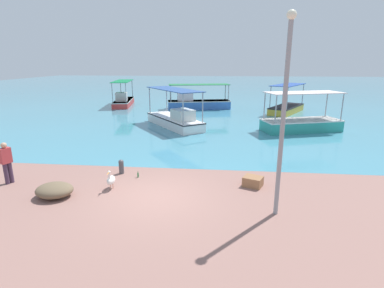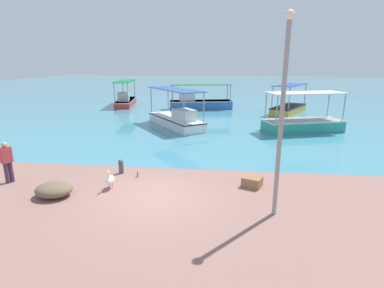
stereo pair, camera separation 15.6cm
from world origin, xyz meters
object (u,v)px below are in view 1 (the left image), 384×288
Objects in this scene: cargo_crate at (253,181)px; glass_bottle at (138,175)px; fishing_boat_near_left at (301,123)px; fishing_boat_far_left at (175,119)px; mooring_bollard at (121,166)px; pelican at (111,180)px; fisherman_standing at (6,162)px; fishing_boat_near_right at (197,102)px; net_pile at (54,190)px; fishing_boat_far_right at (286,107)px; lamp_post at (284,108)px; fishing_boat_outer at (123,100)px.

glass_bottle is (-4.73, 0.45, -0.08)m from cargo_crate.
fishing_boat_near_left reaches higher than cargo_crate.
fishing_boat_far_left reaches higher than mooring_bollard.
fisherman_standing reaches higher than pelican.
fishing_boat_near_right is 4.95× the size of net_pile.
pelican is 0.48× the size of fisherman_standing.
fishing_boat_far_right is 3.26× the size of fisherman_standing.
cargo_crate is at bearing -8.44° from mooring_bollard.
mooring_bollard is (-10.43, -17.27, -0.18)m from fishing_boat_far_right.
net_pile is (-7.73, 0.46, -3.15)m from lamp_post.
fishing_boat_near_left reaches higher than fisherman_standing.
fishing_boat_near_right is 3.89× the size of fisherman_standing.
net_pile is at bearing 176.60° from lamp_post.
fishing_boat_far_left reaches higher than fishing_boat_near_left.
lamp_post is (5.94, -1.33, 3.02)m from pelican.
fishing_boat_far_left is 11.66m from cargo_crate.
fishing_boat_near_right is 22.38m from lamp_post.
fishing_boat_near_right is at bearing -10.05° from fishing_boat_outer.
lamp_post reaches higher than fishing_boat_far_right.
fishing_boat_outer is (-7.41, 10.44, -0.02)m from fishing_boat_far_left.
pelican is 5.49m from cargo_crate.
fishing_boat_far_left is at bearing 89.89° from glass_bottle.
lamp_post is at bearing -26.35° from glass_bottle.
lamp_post is at bearing -76.39° from cargo_crate.
fishing_boat_far_left is at bearing 66.26° from fisherman_standing.
cargo_crate is at bearing -60.11° from fishing_boat_outer.
pelican is 1.99m from net_pile.
fishing_boat_near_left is at bearing 67.20° from cargo_crate.
mooring_bollard is 0.48× the size of net_pile.
fishing_boat_far_left is 14.11m from lamp_post.
net_pile is at bearing -22.21° from fisherman_standing.
fisherman_standing reaches higher than cargo_crate.
pelican reaches higher than cargo_crate.
fisherman_standing is at bearing 157.79° from net_pile.
fishing_boat_near_right is (-8.72, 1.54, 0.18)m from fishing_boat_far_right.
glass_bottle is at bearing 61.60° from pelican.
mooring_bollard is 4.43m from fisherman_standing.
fishing_boat_near_right is at bearing 130.77° from fishing_boat_near_left.
fishing_boat_far_left reaches higher than glass_bottle.
lamp_post is (5.23, -12.80, 2.79)m from fishing_boat_far_left.
fishing_boat_far_left is 10.21m from glass_bottle.
fishing_boat_near_left is at bearing 43.52° from mooring_bollard.
fishing_boat_outer is at bearing 118.54° from lamp_post.
lamp_post is (-3.76, -12.33, 2.84)m from fishing_boat_near_left.
lamp_post reaches higher than pelican.
fishing_boat_outer is 26.61m from lamp_post.
net_pile is (-3.34, -21.32, -0.44)m from fishing_boat_near_right.
fishing_boat_outer reaches higher than mooring_bollard.
fishing_boat_near_left is 12.48m from fishing_boat_near_right.
pelican is (-9.70, -11.00, -0.19)m from fishing_boat_near_left.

